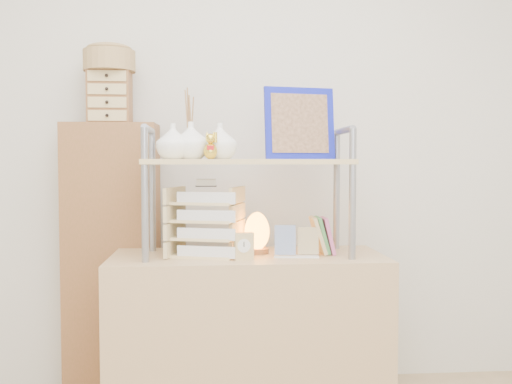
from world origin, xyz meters
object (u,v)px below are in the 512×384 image
Objects in this scene: cabinet at (113,260)px; salt_lamp at (257,232)px; desk at (248,339)px; letter_tray at (206,225)px.

salt_lamp is at bearing -23.25° from cabinet.
cabinet is (-0.65, 0.37, 0.30)m from desk.
letter_tray is 1.80× the size of salt_lamp.
letter_tray reaches higher than salt_lamp.
desk is 3.58× the size of letter_tray.
cabinet is 0.63m from letter_tray.
letter_tray is (-0.18, 0.00, 0.51)m from desk.
salt_lamp reaches higher than desk.
cabinet reaches higher than salt_lamp.
desk is 0.47m from salt_lamp.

